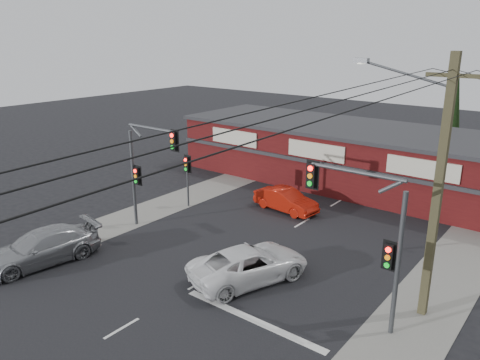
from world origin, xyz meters
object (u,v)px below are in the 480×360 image
Objects in this scene: white_suv at (249,264)px; utility_pole at (435,182)px; red_sedan at (286,200)px; shop_building at (355,155)px; silver_suv at (41,247)px.

utility_pole is (6.84, 2.06, 4.63)m from white_suv.
utility_pole reaches higher than red_sedan.
utility_pole is at bearing -56.24° from shop_building.
shop_building is (-2.52, 16.06, 1.37)m from white_suv.
shop_building is at bearing -60.60° from white_suv.
silver_suv is 0.20× the size of shop_building.
shop_building is (0.90, 7.78, 1.44)m from red_sedan.
utility_pole is at bearing -142.74° from white_suv.
shop_building is at bearing 123.76° from utility_pole.
silver_suv is at bearing 163.92° from red_sedan.
white_suv is 0.55× the size of utility_pole.
white_suv is 1.00× the size of silver_suv.
shop_building reaches higher than white_suv.
white_suv is at bearing -163.23° from utility_pole.
white_suv is 1.31× the size of red_sedan.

